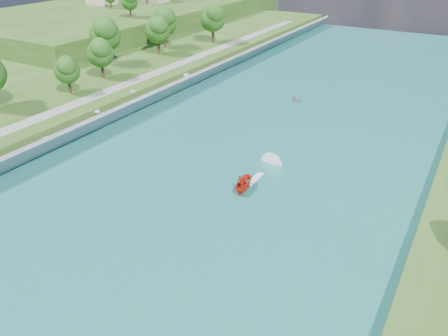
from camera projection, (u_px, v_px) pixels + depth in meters
The scene contains 8 objects.
ground at pixel (136, 240), 49.91m from camera, with size 260.00×260.00×0.00m, color #2D5119.
river_water at pixel (224, 168), 65.04m from camera, with size 55.00×240.00×0.10m, color #195D61.
berm_west at pixel (8, 100), 86.65m from camera, with size 45.00×240.00×3.50m, color #2D5119.
ridge_west at pixel (133, 17), 156.73m from camera, with size 60.00×120.00×9.00m, color #2D5119.
riprap_bank at pixel (91, 126), 74.76m from camera, with size 4.49×236.00×4.34m.
riverside_path at pixel (68, 107), 77.95m from camera, with size 3.00×200.00×0.10m, color gray.
motorboat at pixel (248, 181), 60.12m from camera, with size 3.60×19.05×2.22m.
raft at pixel (297, 99), 90.91m from camera, with size 3.64×3.72×1.65m.
Camera 1 is at (29.10, -29.31, 30.89)m, focal length 35.00 mm.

